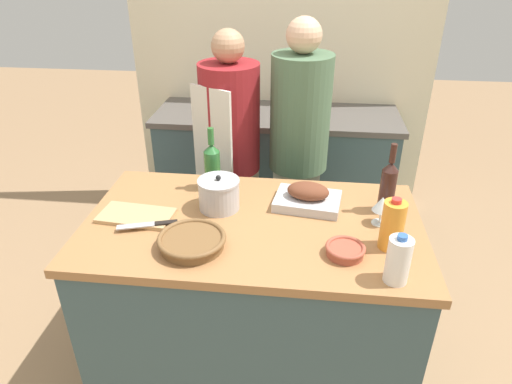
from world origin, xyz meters
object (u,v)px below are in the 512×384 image
object	(u,v)px
roasting_pan	(308,197)
condiment_bottle_short	(240,101)
cutting_board	(136,216)
condiment_bottle_tall	(315,96)
person_cook_aproned	(231,151)
person_cook_guest	(299,148)
wicker_basket	(192,241)
juice_jug	(393,225)
knife_chef	(150,224)
stock_pot	(219,194)
milk_jug	(398,260)
wine_glass_left	(382,205)
wine_bottle_dark	(388,185)
mixing_bowl	(345,250)
wine_bottle_green	(212,165)

from	to	relation	value
roasting_pan	condiment_bottle_short	distance (m)	1.36
cutting_board	condiment_bottle_tall	xyz separation A→B (m)	(0.79, 1.63, 0.08)
cutting_board	person_cook_aproned	world-z (taller)	person_cook_aproned
cutting_board	person_cook_guest	size ratio (longest dim) A/B	0.20
wicker_basket	condiment_bottle_tall	bearing A→B (deg)	75.01
juice_jug	condiment_bottle_tall	world-z (taller)	juice_jug
roasting_pan	knife_chef	bearing A→B (deg)	-157.88
wicker_basket	condiment_bottle_tall	world-z (taller)	condiment_bottle_tall
person_cook_guest	knife_chef	bearing A→B (deg)	-120.44
stock_pot	milk_jug	world-z (taller)	milk_jug
wine_glass_left	juice_jug	bearing A→B (deg)	-84.32
roasting_pan	wine_glass_left	distance (m)	0.34
person_cook_aproned	person_cook_guest	bearing A→B (deg)	28.81
knife_chef	wine_bottle_dark	bearing A→B (deg)	14.61
wicker_basket	juice_jug	bearing A→B (deg)	6.51
wicker_basket	stock_pot	distance (m)	0.32
wine_bottle_dark	condiment_bottle_tall	world-z (taller)	wine_bottle_dark
juice_jug	wine_glass_left	size ratio (longest dim) A/B	1.71
mixing_bowl	wicker_basket	bearing A→B (deg)	-178.53
stock_pot	cutting_board	bearing A→B (deg)	-160.79
roasting_pan	person_cook_aproned	xyz separation A→B (m)	(-0.47, 0.67, -0.09)
wine_bottle_dark	condiment_bottle_short	xyz separation A→B (m)	(-0.85, 1.27, -0.05)
stock_pot	person_cook_guest	distance (m)	0.82
wine_glass_left	condiment_bottle_short	distance (m)	1.60
stock_pot	mixing_bowl	distance (m)	0.64
milk_jug	wicker_basket	bearing A→B (deg)	171.40
mixing_bowl	wine_glass_left	xyz separation A→B (m)	(0.16, 0.25, 0.07)
wine_bottle_dark	person_cook_aproned	distance (m)	1.08
cutting_board	knife_chef	distance (m)	0.12
wine_glass_left	stock_pot	bearing A→B (deg)	175.81
wine_glass_left	knife_chef	bearing A→B (deg)	-171.21
wicker_basket	milk_jug	xyz separation A→B (m)	(0.78, -0.12, 0.06)
roasting_pan	mixing_bowl	size ratio (longest dim) A/B	2.05
person_cook_guest	milk_jug	bearing A→B (deg)	-69.36
condiment_bottle_short	condiment_bottle_tall	bearing A→B (deg)	19.04
stock_pot	person_cook_guest	world-z (taller)	person_cook_guest
wine_bottle_green	milk_jug	bearing A→B (deg)	-38.14
knife_chef	person_cook_aproned	size ratio (longest dim) A/B	0.16
mixing_bowl	milk_jug	size ratio (longest dim) A/B	0.80
stock_pot	juice_jug	distance (m)	0.77
person_cook_aproned	cutting_board	bearing A→B (deg)	-80.02
milk_jug	wine_glass_left	distance (m)	0.38
milk_jug	condiment_bottle_short	xyz separation A→B (m)	(-0.82, 1.76, -0.01)
mixing_bowl	roasting_pan	bearing A→B (deg)	112.52
wicker_basket	wine_glass_left	xyz separation A→B (m)	(0.77, 0.26, 0.07)
person_cook_aproned	wine_bottle_dark	bearing A→B (deg)	-10.80
wine_glass_left	milk_jug	bearing A→B (deg)	-88.68
stock_pot	wine_bottle_green	size ratio (longest dim) A/B	0.60
milk_jug	condiment_bottle_short	distance (m)	1.95
roasting_pan	juice_jug	xyz separation A→B (m)	(0.33, -0.29, 0.06)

